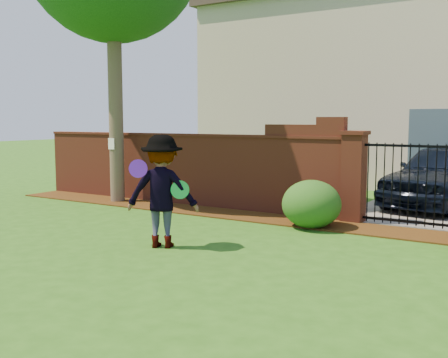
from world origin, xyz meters
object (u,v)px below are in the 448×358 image
Objects in this scene: man at (161,192)px; frisbee_green at (180,190)px; car at (441,175)px; frisbee_purple at (138,169)px.

frisbee_green is (0.35, 0.05, 0.05)m from man.
frisbee_green is (-2.80, -6.64, 0.20)m from car.
car is at bearing -140.14° from man.
car reaches higher than frisbee_purple.
frisbee_green is (0.58, 0.34, -0.34)m from frisbee_purple.
man is at bearing 51.16° from frisbee_purple.
car is at bearing 64.13° from frisbee_purple.
man is at bearing -104.11° from car.
man is at bearing -172.34° from frisbee_green.
frisbee_purple is (-3.38, -6.98, 0.54)m from car.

